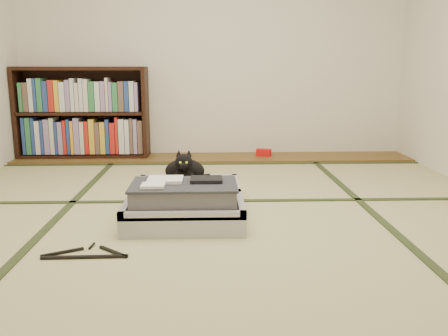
{
  "coord_description": "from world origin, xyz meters",
  "views": [
    {
      "loc": [
        -0.05,
        -2.8,
        0.92
      ],
      "look_at": [
        0.05,
        0.35,
        0.25
      ],
      "focal_mm": 38.0,
      "sensor_mm": 36.0,
      "label": 1
    }
  ],
  "objects": [
    {
      "name": "bookcase",
      "position": [
        -1.33,
        2.07,
        0.45
      ],
      "size": [
        1.31,
        0.3,
        0.92
      ],
      "color": "black",
      "rests_on": "wood_strip"
    },
    {
      "name": "cat",
      "position": [
        -0.22,
        0.38,
        0.23
      ],
      "size": [
        0.31,
        0.31,
        0.25
      ],
      "color": "black",
      "rests_on": "suitcase"
    },
    {
      "name": "hanger",
      "position": [
        -0.67,
        -0.56,
        0.01
      ],
      "size": [
        0.44,
        0.2,
        0.01
      ],
      "color": "black",
      "rests_on": "floor"
    },
    {
      "name": "floor",
      "position": [
        0.0,
        0.0,
        0.0
      ],
      "size": [
        4.5,
        4.5,
        0.0
      ],
      "primitive_type": "plane",
      "color": "tan",
      "rests_on": "ground"
    },
    {
      "name": "cable_coil",
      "position": [
        -0.04,
        0.42,
        0.15
      ],
      "size": [
        0.1,
        0.1,
        0.02
      ],
      "color": "white",
      "rests_on": "suitcase"
    },
    {
      "name": "red_item",
      "position": [
        0.52,
        2.03,
        0.06
      ],
      "size": [
        0.17,
        0.13,
        0.07
      ],
      "primitive_type": "cube",
      "rotation": [
        0.0,
        0.0,
        -0.27
      ],
      "color": "red",
      "rests_on": "wood_strip"
    },
    {
      "name": "wood_strip",
      "position": [
        0.0,
        2.0,
        0.01
      ],
      "size": [
        4.0,
        0.5,
        0.02
      ],
      "primitive_type": "cube",
      "color": "brown",
      "rests_on": "ground"
    },
    {
      "name": "suitcase",
      "position": [
        -0.2,
        0.09,
        0.1
      ],
      "size": [
        0.7,
        0.94,
        0.28
      ],
      "color": "#B1B2B6",
      "rests_on": "floor"
    },
    {
      "name": "tatami_borders",
      "position": [
        0.0,
        0.49,
        0.0
      ],
      "size": [
        4.0,
        4.5,
        0.01
      ],
      "color": "#2D381E",
      "rests_on": "ground"
    }
  ]
}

